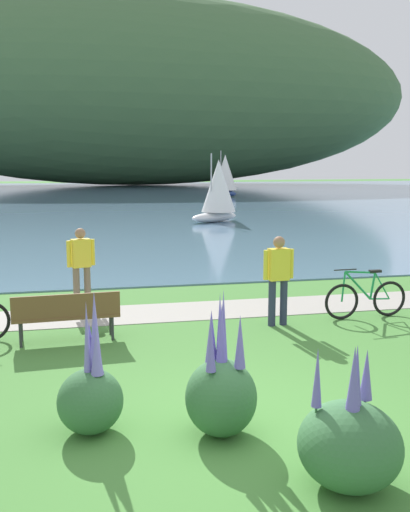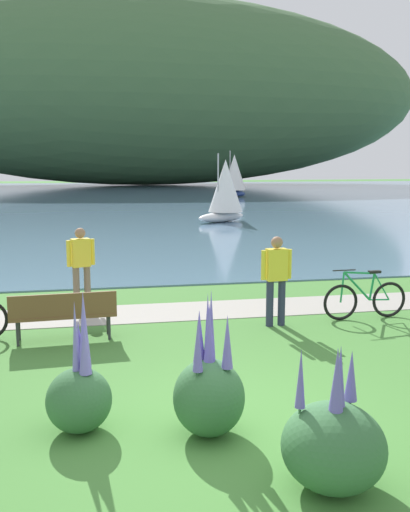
{
  "view_description": "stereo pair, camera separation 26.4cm",
  "coord_description": "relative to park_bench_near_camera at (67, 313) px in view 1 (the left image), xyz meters",
  "views": [
    {
      "loc": [
        -1.78,
        -6.16,
        3.04
      ],
      "look_at": [
        0.81,
        6.13,
        1.0
      ],
      "focal_mm": 39.83,
      "sensor_mm": 36.0,
      "label": 1
    },
    {
      "loc": [
        -1.52,
        -6.21,
        3.04
      ],
      "look_at": [
        0.81,
        6.13,
        1.0
      ],
      "focal_mm": 39.83,
      "sensor_mm": 36.0,
      "label": 2
    }
  ],
  "objects": [
    {
      "name": "bay_water",
      "position": [
        2.16,
        44.07,
        -0.5
      ],
      "size": [
        180.0,
        80.0,
        0.04
      ],
      "primitive_type": "cube",
      "color": "#5B7F9E",
      "rests_on": "ground"
    },
    {
      "name": "sailboat_toward_hillside",
      "position": [
        13.07,
        41.55,
        1.5
      ],
      "size": [
        2.86,
        3.66,
        4.22
      ],
      "color": "navy",
      "rests_on": "bay_water"
    },
    {
      "name": "distant_hillside",
      "position": [
        7.53,
        72.95,
        12.53
      ],
      "size": [
        81.68,
        28.0,
        26.03
      ],
      "primitive_type": "ellipsoid",
      "color": "#42663D",
      "rests_on": "bay_water"
    },
    {
      "name": "echium_bush_closest_to_camera",
      "position": [
        1.8,
        -3.84,
        -0.01
      ],
      "size": [
        0.81,
        0.81,
        1.68
      ],
      "color": "#386B3D",
      "rests_on": "ground"
    },
    {
      "name": "shoreline_path",
      "position": [
        2.16,
        1.6,
        -0.52
      ],
      "size": [
        60.0,
        1.5,
        0.01
      ],
      "primitive_type": "cube",
      "color": "#A39E93",
      "rests_on": "ground"
    },
    {
      "name": "ground_plane",
      "position": [
        2.16,
        -3.56,
        -0.52
      ],
      "size": [
        200.0,
        200.0,
        0.0
      ],
      "primitive_type": "plane",
      "color": "#478438"
    },
    {
      "name": "person_at_shoreline",
      "position": [
        0.25,
        2.41,
        0.46
      ],
      "size": [
        0.58,
        0.33,
        1.71
      ],
      "color": "#72604C",
      "rests_on": "ground"
    },
    {
      "name": "person_on_the_grass",
      "position": [
        3.89,
        0.25,
        0.46
      ],
      "size": [
        0.61,
        0.25,
        1.71
      ],
      "color": "#282D47",
      "rests_on": "ground"
    },
    {
      "name": "park_bench_near_camera",
      "position": [
        0.0,
        0.0,
        0.0
      ],
      "size": [
        1.82,
        0.58,
        0.88
      ],
      "color": "brown",
      "rests_on": "ground"
    },
    {
      "name": "echium_bush_mid_cluster",
      "position": [
        0.36,
        -3.47,
        -0.07
      ],
      "size": [
        0.75,
        0.75,
        1.63
      ],
      "color": "#386B3D",
      "rests_on": "ground"
    },
    {
      "name": "echium_bush_beside_closest",
      "position": [
        2.74,
        -5.12,
        -0.08
      ],
      "size": [
        0.99,
        0.99,
        1.42
      ],
      "color": "#386B3D",
      "rests_on": "ground"
    },
    {
      "name": "bicycle_leaning_near_bench",
      "position": [
        5.78,
        0.39,
        -0.12
      ],
      "size": [
        1.77,
        0.13,
        1.01
      ],
      "color": "black",
      "rests_on": "ground"
    },
    {
      "name": "sailboat_nearest_to_shore",
      "position": [
        7.19,
        19.25,
        1.19
      ],
      "size": [
        3.04,
        2.48,
        3.54
      ],
      "color": "white",
      "rests_on": "bay_water"
    }
  ]
}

